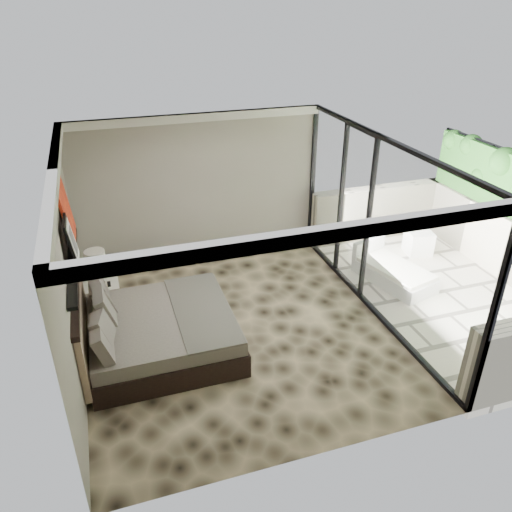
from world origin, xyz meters
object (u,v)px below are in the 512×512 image
object	(u,v)px
nightstand	(103,296)
table_lamp	(96,263)
lounger	(392,272)
ottoman	(418,242)
bed	(154,331)

from	to	relation	value
nightstand	table_lamp	bearing A→B (deg)	-147.68
nightstand	table_lamp	size ratio (longest dim) A/B	0.97
table_lamp	lounger	size ratio (longest dim) A/B	0.36
table_lamp	ottoman	xyz separation A→B (m)	(6.06, 0.17, -0.65)
bed	ottoman	xyz separation A→B (m)	(5.38, 1.48, -0.11)
lounger	nightstand	bearing A→B (deg)	157.78
bed	nightstand	distance (m)	1.47
nightstand	ottoman	size ratio (longest dim) A/B	1.18
nightstand	table_lamp	xyz separation A→B (m)	(-0.02, -0.01, 0.61)
nightstand	lounger	bearing A→B (deg)	4.99
nightstand	ottoman	world-z (taller)	nightstand
table_lamp	ottoman	world-z (taller)	table_lamp
ottoman	lounger	xyz separation A→B (m)	(-1.07, -0.80, -0.06)
bed	lounger	xyz separation A→B (m)	(4.31, 0.68, -0.17)
bed	ottoman	world-z (taller)	bed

